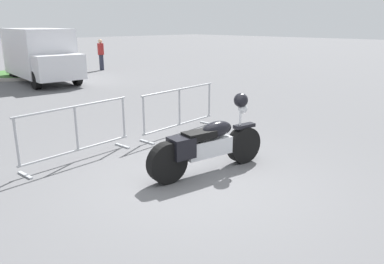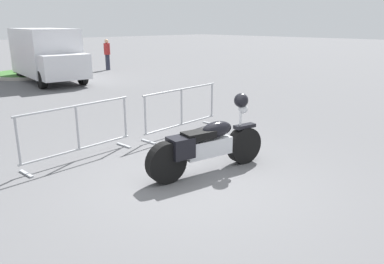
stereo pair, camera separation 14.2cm
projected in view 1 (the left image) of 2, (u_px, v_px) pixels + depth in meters
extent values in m
plane|color=#5B5B5E|center=(196.00, 182.00, 6.23)|extent=(120.00, 120.00, 0.00)
cylinder|color=black|center=(243.00, 145.00, 7.03)|extent=(0.71, 0.31, 0.69)
cylinder|color=black|center=(167.00, 163.00, 6.11)|extent=(0.71, 0.31, 0.69)
cube|color=silver|center=(208.00, 147.00, 6.54)|extent=(0.94, 0.41, 0.30)
ellipsoid|color=black|center=(217.00, 129.00, 6.56)|extent=(0.64, 0.38, 0.28)
cube|color=black|center=(199.00, 135.00, 6.36)|extent=(0.61, 0.40, 0.13)
cube|color=black|center=(181.00, 147.00, 6.20)|extent=(0.44, 0.41, 0.35)
cube|color=black|center=(244.00, 126.00, 6.92)|extent=(0.45, 0.22, 0.06)
cylinder|color=silver|center=(240.00, 119.00, 6.82)|extent=(0.05, 0.05, 0.49)
sphere|color=silver|center=(243.00, 109.00, 6.80)|extent=(0.17, 0.17, 0.17)
sphere|color=black|center=(241.00, 100.00, 6.73)|extent=(0.26, 0.26, 0.26)
cylinder|color=#9EA0A5|center=(74.00, 107.00, 6.95)|extent=(2.36, 0.21, 0.04)
cylinder|color=#9EA0A5|center=(78.00, 150.00, 7.18)|extent=(2.36, 0.21, 0.04)
cylinder|color=#9EA0A5|center=(17.00, 143.00, 6.24)|extent=(0.05, 0.05, 0.85)
cylinder|color=#9EA0A5|center=(76.00, 129.00, 7.06)|extent=(0.05, 0.05, 0.85)
cylinder|color=#9EA0A5|center=(124.00, 118.00, 7.89)|extent=(0.05, 0.05, 0.85)
cube|color=#9EA0A5|center=(25.00, 175.00, 6.47)|extent=(0.09, 0.44, 0.03)
cube|color=#9EA0A5|center=(122.00, 146.00, 8.01)|extent=(0.09, 0.44, 0.03)
cylinder|color=#9EA0A5|center=(179.00, 89.00, 8.75)|extent=(2.36, 0.21, 0.04)
cylinder|color=#9EA0A5|center=(180.00, 124.00, 8.99)|extent=(2.36, 0.21, 0.04)
cylinder|color=#9EA0A5|center=(144.00, 116.00, 8.05)|extent=(0.05, 0.05, 0.85)
cylinder|color=#9EA0A5|center=(179.00, 107.00, 8.87)|extent=(0.05, 0.05, 0.85)
cylinder|color=#9EA0A5|center=(209.00, 100.00, 9.69)|extent=(0.05, 0.05, 0.85)
cube|color=#9EA0A5|center=(147.00, 142.00, 8.27)|extent=(0.09, 0.44, 0.03)
cube|color=#9EA0A5|center=(207.00, 123.00, 9.81)|extent=(0.09, 0.44, 0.03)
cube|color=silver|center=(38.00, 52.00, 16.62)|extent=(2.42, 4.29, 2.00)
cube|color=silver|center=(59.00, 67.00, 14.88)|extent=(1.98, 1.09, 1.00)
cylinder|color=black|center=(77.00, 77.00, 15.82)|extent=(0.31, 0.74, 0.72)
cylinder|color=black|center=(36.00, 80.00, 14.81)|extent=(0.31, 0.74, 0.72)
cylinder|color=black|center=(50.00, 69.00, 18.29)|extent=(0.31, 0.74, 0.72)
cylinder|color=black|center=(14.00, 72.00, 17.28)|extent=(0.31, 0.74, 0.72)
cylinder|color=#262838|center=(102.00, 62.00, 20.86)|extent=(0.30, 0.30, 0.85)
cylinder|color=maroon|center=(101.00, 49.00, 20.65)|extent=(0.42, 0.42, 0.62)
sphere|color=tan|center=(100.00, 41.00, 20.53)|extent=(0.22, 0.22, 0.22)
cylinder|color=#ADA89E|center=(22.00, 75.00, 18.61)|extent=(3.70, 3.70, 0.14)
cylinder|color=#38662D|center=(22.00, 73.00, 18.59)|extent=(3.41, 3.41, 0.02)
sphere|color=#286023|center=(30.00, 63.00, 18.93)|extent=(1.02, 1.02, 1.02)
sphere|color=#286023|center=(19.00, 66.00, 18.94)|extent=(0.75, 0.75, 0.75)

